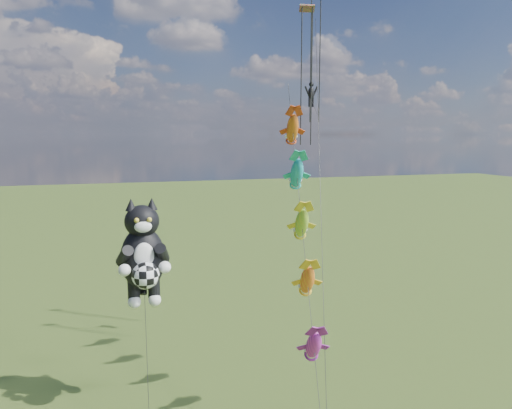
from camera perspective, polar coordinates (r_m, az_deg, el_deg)
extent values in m
cylinder|color=black|center=(29.56, -12.35, -16.92)|extent=(0.19, 2.68, 7.03)
ellipsoid|color=black|center=(29.37, -12.79, -6.03)|extent=(2.62, 2.19, 3.67)
ellipsoid|color=black|center=(28.81, -12.91, -1.88)|extent=(2.04, 1.86, 1.86)
cone|color=black|center=(28.63, -14.11, -0.01)|extent=(0.67, 0.67, 0.69)
cone|color=black|center=(28.71, -11.83, 0.08)|extent=(0.67, 0.67, 0.69)
ellipsoid|color=white|center=(28.11, -12.78, -2.48)|extent=(0.99, 0.53, 0.66)
ellipsoid|color=white|center=(28.45, -12.68, -5.77)|extent=(1.17, 0.49, 1.51)
sphere|color=gold|center=(27.94, -13.49, -1.77)|extent=(0.27, 0.27, 0.27)
sphere|color=gold|center=(27.99, -12.09, -1.71)|extent=(0.27, 0.27, 0.27)
sphere|color=white|center=(28.22, -14.80, -7.28)|extent=(0.69, 0.69, 0.69)
sphere|color=white|center=(28.37, -10.37, -7.05)|extent=(0.69, 0.69, 0.69)
sphere|color=white|center=(29.86, -13.73, -10.75)|extent=(0.73, 0.73, 0.73)
sphere|color=white|center=(29.93, -11.50, -10.63)|extent=(0.73, 0.73, 0.73)
sphere|color=white|center=(28.02, -12.51, -7.92)|extent=(1.50, 1.50, 1.50)
cylinder|color=black|center=(28.04, 5.51, -4.82)|extent=(3.77, 15.39, 19.37)
ellipsoid|color=#D833AF|center=(26.10, 6.60, -15.68)|extent=(1.23, 2.17, 2.26)
ellipsoid|color=red|center=(27.22, 5.88, -8.59)|extent=(1.23, 2.17, 2.26)
ellipsoid|color=green|center=(28.73, 5.25, -2.14)|extent=(1.23, 2.17, 2.26)
ellipsoid|color=#1984BF|center=(30.56, 4.69, 3.59)|extent=(1.23, 2.17, 2.26)
ellipsoid|color=orange|center=(32.67, 4.19, 8.64)|extent=(1.23, 2.17, 2.26)
cylinder|color=black|center=(29.08, 7.40, 0.35)|extent=(6.02, 16.01, 24.09)
cube|color=#108B3A|center=(35.20, 5.85, 21.41)|extent=(1.09, 0.85, 0.48)
cylinder|color=black|center=(34.30, 5.19, 14.11)|extent=(0.08, 0.08, 9.03)
cylinder|color=black|center=(34.57, 6.29, 14.05)|extent=(0.08, 0.08, 9.03)
cylinder|color=black|center=(37.62, 6.27, 16.37)|extent=(0.08, 0.08, 9.63)
cylinder|color=black|center=(37.88, 7.22, 16.30)|extent=(0.08, 0.08, 9.63)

